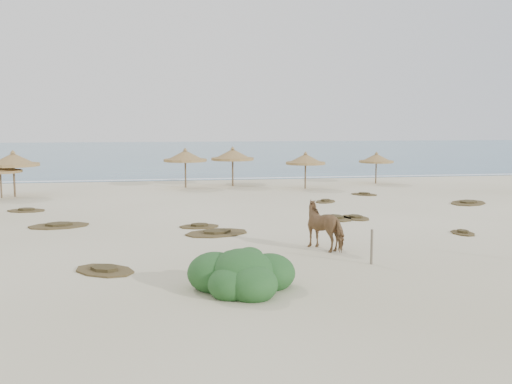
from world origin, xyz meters
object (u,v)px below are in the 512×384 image
Objects in this scene: horse at (326,226)px; bush at (243,275)px; palapa_0 at (13,160)px; palapa_1 at (0,168)px.

horse reaches higher than bush.
horse is 6.28m from bush.
bush is (11.74, -23.15, -1.91)m from palapa_0.
palapa_0 reaches higher than horse.
horse is at bearing 51.52° from bush.
palapa_0 is 26.03m from bush.
bush is (-3.90, -4.91, -0.43)m from horse.
horse is (16.35, -17.80, -1.04)m from palapa_1.
palapa_0 reaches higher than palapa_1.
horse is at bearing -49.39° from palapa_0.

